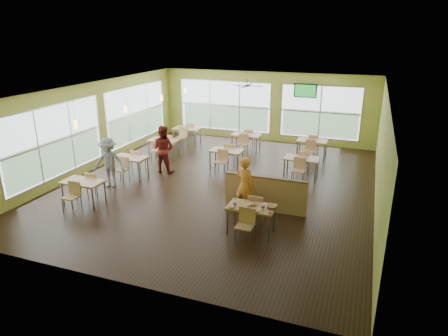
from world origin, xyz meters
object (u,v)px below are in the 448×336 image
at_px(main_table, 251,210).
at_px(half_wall_divider, 266,194).
at_px(man_plaid, 245,185).
at_px(food_basket, 272,207).

distance_m(main_table, half_wall_divider, 1.45).
bearing_deg(man_plaid, main_table, 134.43).
distance_m(main_table, food_basket, 0.54).
relative_size(main_table, half_wall_divider, 0.63).
bearing_deg(main_table, half_wall_divider, 90.00).
bearing_deg(food_basket, half_wall_divider, 110.23).
height_order(half_wall_divider, man_plaid, man_plaid).
distance_m(main_table, man_plaid, 1.22).
distance_m(half_wall_divider, man_plaid, 0.70).
relative_size(main_table, food_basket, 5.63).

